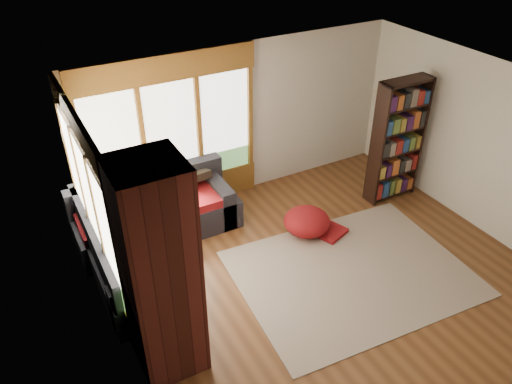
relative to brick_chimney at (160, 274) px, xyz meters
name	(u,v)px	position (x,y,z in m)	size (l,w,h in m)	color
floor	(324,272)	(2.40, 0.35, -1.30)	(5.50, 5.50, 0.00)	#553017
ceiling	(341,98)	(2.40, 0.35, 1.30)	(5.50, 5.50, 0.00)	white
wall_back	(241,122)	(2.40, 2.85, 0.00)	(5.50, 0.04, 2.60)	silver
wall_front	(497,329)	(2.40, -2.15, 0.00)	(5.50, 0.04, 2.60)	silver
wall_left	(116,264)	(-0.35, 0.35, 0.00)	(0.04, 5.00, 2.60)	silver
wall_right	(482,146)	(5.15, 0.35, 0.00)	(0.04, 5.00, 2.60)	silver
windows_back	(172,135)	(1.20, 2.82, 0.05)	(2.82, 0.10, 1.90)	#8F6024
windows_left	(91,203)	(-0.32, 1.55, 0.05)	(0.10, 2.62, 1.90)	#8F6024
roller_blind	(73,145)	(-0.29, 2.38, 0.45)	(0.03, 0.72, 0.90)	#729764
brick_chimney	(160,274)	(0.00, 0.00, 0.00)	(0.70, 0.70, 2.60)	#471914
sectional_sofa	(149,231)	(0.45, 2.05, -1.00)	(2.20, 2.20, 0.80)	black
area_rug	(352,273)	(2.73, 0.15, -1.29)	(3.14, 2.40, 0.01)	beige
bookshelf	(397,141)	(4.54, 1.45, -0.25)	(0.90, 0.30, 2.09)	black
pouf	(307,221)	(2.70, 1.26, -1.09)	(0.72, 0.72, 0.39)	maroon
dog_tan	(156,209)	(0.54, 1.85, -0.50)	(1.04, 0.83, 0.51)	brown
dog_brindle	(142,234)	(0.22, 1.48, -0.57)	(0.56, 0.76, 0.38)	#372016
throw_pillows	(144,199)	(0.48, 2.20, -0.53)	(1.98, 1.68, 0.45)	black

